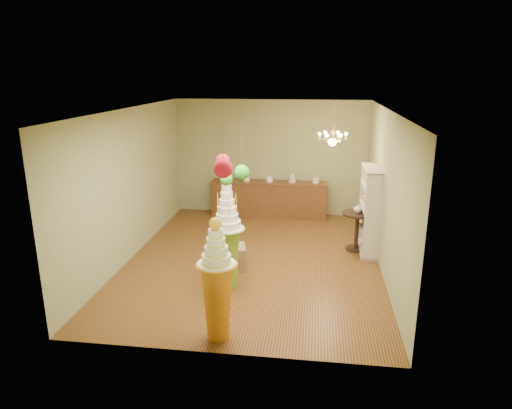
# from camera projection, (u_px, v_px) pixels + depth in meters

# --- Properties ---
(floor) EXTENTS (6.50, 6.50, 0.00)m
(floor) POSITION_uv_depth(u_px,v_px,m) (254.00, 259.00, 9.29)
(floor) COLOR brown
(floor) RESTS_ON ground
(ceiling) EXTENTS (6.50, 6.50, 0.00)m
(ceiling) POSITION_uv_depth(u_px,v_px,m) (253.00, 110.00, 8.44)
(ceiling) COLOR white
(ceiling) RESTS_ON ground
(wall_back) EXTENTS (5.00, 0.04, 3.00)m
(wall_back) POSITION_uv_depth(u_px,v_px,m) (271.00, 158.00, 11.96)
(wall_back) COLOR #939A69
(wall_back) RESTS_ON ground
(wall_front) EXTENTS (5.00, 0.04, 3.00)m
(wall_front) POSITION_uv_depth(u_px,v_px,m) (218.00, 251.00, 5.77)
(wall_front) COLOR #939A69
(wall_front) RESTS_ON ground
(wall_left) EXTENTS (0.04, 6.50, 3.00)m
(wall_left) POSITION_uv_depth(u_px,v_px,m) (131.00, 184.00, 9.18)
(wall_left) COLOR #939A69
(wall_left) RESTS_ON ground
(wall_right) EXTENTS (0.04, 6.50, 3.00)m
(wall_right) POSITION_uv_depth(u_px,v_px,m) (385.00, 192.00, 8.55)
(wall_right) COLOR #939A69
(wall_right) RESTS_ON ground
(pedestal_green) EXTENTS (0.65, 0.65, 2.07)m
(pedestal_green) POSITION_uv_depth(u_px,v_px,m) (228.00, 244.00, 7.85)
(pedestal_green) COLOR #7AB027
(pedestal_green) RESTS_ON floor
(pedestal_orange) EXTENTS (0.69, 0.69, 1.81)m
(pedestal_orange) POSITION_uv_depth(u_px,v_px,m) (217.00, 291.00, 6.39)
(pedestal_orange) COLOR orange
(pedestal_orange) RESTS_ON floor
(burlap_riser) EXTENTS (0.59, 0.59, 0.45)m
(burlap_riser) POSITION_uv_depth(u_px,v_px,m) (233.00, 257.00, 8.83)
(burlap_riser) COLOR #8B6C4C
(burlap_riser) RESTS_ON floor
(sideboard) EXTENTS (3.04, 0.54, 1.16)m
(sideboard) POSITION_uv_depth(u_px,v_px,m) (269.00, 198.00, 11.98)
(sideboard) COLOR brown
(sideboard) RESTS_ON floor
(shelving_unit) EXTENTS (0.33, 1.20, 1.80)m
(shelving_unit) POSITION_uv_depth(u_px,v_px,m) (370.00, 210.00, 9.50)
(shelving_unit) COLOR beige
(shelving_unit) RESTS_ON floor
(round_table) EXTENTS (0.85, 0.85, 0.83)m
(round_table) POSITION_uv_depth(u_px,v_px,m) (357.00, 226.00, 9.66)
(round_table) COLOR black
(round_table) RESTS_ON floor
(vase) EXTENTS (0.23, 0.23, 0.20)m
(vase) POSITION_uv_depth(u_px,v_px,m) (358.00, 208.00, 9.55)
(vase) COLOR beige
(vase) RESTS_ON round_table
(pom_red_left) EXTENTS (0.27, 0.27, 0.72)m
(pom_red_left) POSITION_uv_depth(u_px,v_px,m) (223.00, 169.00, 6.20)
(pom_red_left) COLOR #40342E
(pom_red_left) RESTS_ON ceiling
(pom_green_mid) EXTENTS (0.25, 0.25, 1.05)m
(pom_green_mid) POSITION_uv_depth(u_px,v_px,m) (242.00, 172.00, 7.58)
(pom_green_mid) COLOR #40342E
(pom_green_mid) RESTS_ON ceiling
(pom_red_right) EXTENTS (0.20, 0.20, 0.64)m
(pom_red_right) POSITION_uv_depth(u_px,v_px,m) (223.00, 161.00, 6.49)
(pom_red_right) COLOR #40342E
(pom_red_right) RESTS_ON ceiling
(chandelier) EXTENTS (0.68, 0.68, 0.85)m
(chandelier) POSITION_uv_depth(u_px,v_px,m) (333.00, 139.00, 9.61)
(chandelier) COLOR #E7C551
(chandelier) RESTS_ON ceiling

